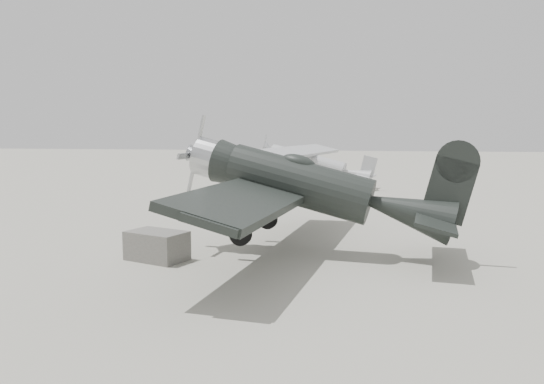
{
  "coord_description": "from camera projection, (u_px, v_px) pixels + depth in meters",
  "views": [
    {
      "loc": [
        3.8,
        -17.32,
        4.06
      ],
      "look_at": [
        0.44,
        3.68,
        1.5
      ],
      "focal_mm": 35.0,
      "sensor_mm": 36.0,
      "label": 1
    }
  ],
  "objects": [
    {
      "name": "highwing_monoplane",
      "position": [
        312.0,
        159.0,
        36.08
      ],
      "size": [
        8.1,
        11.32,
        3.2
      ],
      "rotation": [
        0.0,
        0.23,
        -0.23
      ],
      "color": "#AFB1B4",
      "rests_on": "ground"
    },
    {
      "name": "lowwing_monoplane",
      "position": [
        313.0,
        188.0,
        16.97
      ],
      "size": [
        9.14,
        12.77,
        4.1
      ],
      "rotation": [
        0.0,
        0.24,
        -0.13
      ],
      "color": "black",
      "rests_on": "ground"
    },
    {
      "name": "equipment_block",
      "position": [
        157.0,
        246.0,
        16.4
      ],
      "size": [
        2.08,
        1.69,
        0.9
      ],
      "primitive_type": "cube",
      "rotation": [
        0.0,
        0.0,
        -0.36
      ],
      "color": "#615F5A",
      "rests_on": "ground"
    },
    {
      "name": "ground",
      "position": [
        242.0,
        248.0,
        18.06
      ],
      "size": [
        160.0,
        160.0,
        0.0
      ],
      "primitive_type": "plane",
      "color": "#9B9889",
      "rests_on": "ground"
    }
  ]
}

